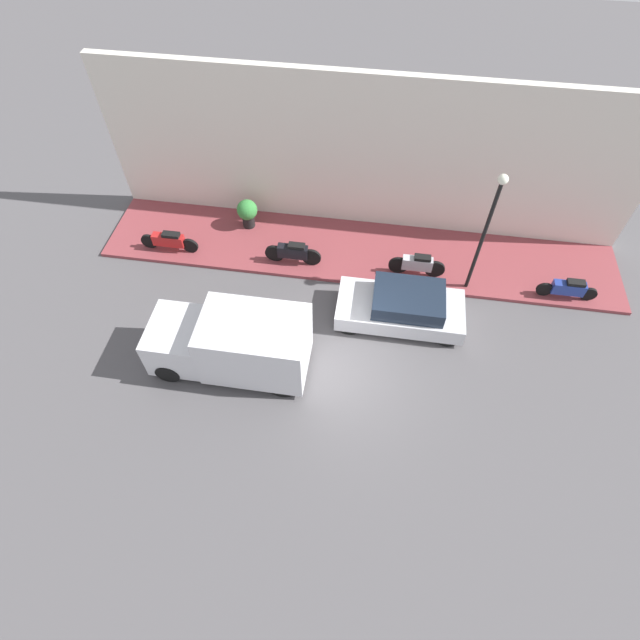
{
  "coord_description": "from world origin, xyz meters",
  "views": [
    {
      "loc": [
        -8.12,
        -0.57,
        12.76
      ],
      "look_at": [
        1.15,
        0.82,
        0.6
      ],
      "focal_mm": 28.0,
      "sensor_mm": 36.0,
      "label": 1
    }
  ],
  "objects_px": {
    "motorcycle_black": "(293,252)",
    "motorcycle_blue": "(569,289)",
    "delivery_van": "(232,343)",
    "motorcycle_red": "(169,241)",
    "scooter_silver": "(417,264)",
    "streetlamp": "(488,223)",
    "parked_car": "(402,307)",
    "potted_plant": "(247,212)"
  },
  "relations": [
    {
      "from": "motorcycle_black",
      "to": "motorcycle_blue",
      "type": "bearing_deg",
      "value": -91.54
    },
    {
      "from": "delivery_van",
      "to": "motorcycle_red",
      "type": "relative_size",
      "value": 2.2
    },
    {
      "from": "motorcycle_red",
      "to": "scooter_silver",
      "type": "relative_size",
      "value": 1.1
    },
    {
      "from": "motorcycle_blue",
      "to": "streetlamp",
      "type": "xyz_separation_m",
      "value": [
        0.01,
        3.2,
        2.37
      ]
    },
    {
      "from": "parked_car",
      "to": "scooter_silver",
      "type": "height_order",
      "value": "parked_car"
    },
    {
      "from": "motorcycle_black",
      "to": "potted_plant",
      "type": "bearing_deg",
      "value": 50.68
    },
    {
      "from": "motorcycle_red",
      "to": "delivery_van",
      "type": "bearing_deg",
      "value": -140.95
    },
    {
      "from": "parked_car",
      "to": "delivery_van",
      "type": "distance_m",
      "value": 5.41
    },
    {
      "from": "motorcycle_red",
      "to": "potted_plant",
      "type": "bearing_deg",
      "value": -56.05
    },
    {
      "from": "parked_car",
      "to": "potted_plant",
      "type": "relative_size",
      "value": 3.54
    },
    {
      "from": "motorcycle_red",
      "to": "streetlamp",
      "type": "distance_m",
      "value": 10.69
    },
    {
      "from": "delivery_van",
      "to": "motorcycle_black",
      "type": "distance_m",
      "value": 4.45
    },
    {
      "from": "motorcycle_blue",
      "to": "potted_plant",
      "type": "xyz_separation_m",
      "value": [
        1.88,
        11.16,
        0.24
      ]
    },
    {
      "from": "parked_car",
      "to": "streetlamp",
      "type": "xyz_separation_m",
      "value": [
        1.65,
        -2.13,
        2.3
      ]
    },
    {
      "from": "motorcycle_blue",
      "to": "scooter_silver",
      "type": "bearing_deg",
      "value": 86.28
    },
    {
      "from": "motorcycle_red",
      "to": "scooter_silver",
      "type": "distance_m",
      "value": 8.71
    },
    {
      "from": "delivery_van",
      "to": "potted_plant",
      "type": "bearing_deg",
      "value": 9.72
    },
    {
      "from": "motorcycle_blue",
      "to": "streetlamp",
      "type": "height_order",
      "value": "streetlamp"
    },
    {
      "from": "parked_car",
      "to": "motorcycle_blue",
      "type": "bearing_deg",
      "value": -72.88
    },
    {
      "from": "scooter_silver",
      "to": "potted_plant",
      "type": "bearing_deg",
      "value": 76.0
    },
    {
      "from": "scooter_silver",
      "to": "potted_plant",
      "type": "height_order",
      "value": "potted_plant"
    },
    {
      "from": "motorcycle_red",
      "to": "motorcycle_blue",
      "type": "relative_size",
      "value": 1.09
    },
    {
      "from": "scooter_silver",
      "to": "streetlamp",
      "type": "bearing_deg",
      "value": -100.17
    },
    {
      "from": "scooter_silver",
      "to": "motorcycle_black",
      "type": "distance_m",
      "value": 4.25
    },
    {
      "from": "motorcycle_red",
      "to": "potted_plant",
      "type": "relative_size",
      "value": 1.86
    },
    {
      "from": "scooter_silver",
      "to": "potted_plant",
      "type": "relative_size",
      "value": 1.7
    },
    {
      "from": "motorcycle_black",
      "to": "motorcycle_red",
      "type": "bearing_deg",
      "value": 90.36
    },
    {
      "from": "potted_plant",
      "to": "motorcycle_red",
      "type": "bearing_deg",
      "value": 123.95
    },
    {
      "from": "motorcycle_black",
      "to": "potted_plant",
      "type": "distance_m",
      "value": 2.58
    },
    {
      "from": "scooter_silver",
      "to": "motorcycle_black",
      "type": "xyz_separation_m",
      "value": [
        -0.07,
        4.25,
        0.0
      ]
    },
    {
      "from": "streetlamp",
      "to": "scooter_silver",
      "type": "bearing_deg",
      "value": 79.83
    },
    {
      "from": "motorcycle_blue",
      "to": "motorcycle_black",
      "type": "height_order",
      "value": "motorcycle_black"
    },
    {
      "from": "parked_car",
      "to": "streetlamp",
      "type": "distance_m",
      "value": 3.55
    },
    {
      "from": "parked_car",
      "to": "scooter_silver",
      "type": "xyz_separation_m",
      "value": [
        1.96,
        -0.41,
        -0.02
      ]
    },
    {
      "from": "delivery_van",
      "to": "motorcycle_blue",
      "type": "distance_m",
      "value": 10.94
    },
    {
      "from": "parked_car",
      "to": "motorcycle_black",
      "type": "relative_size",
      "value": 2.02
    },
    {
      "from": "parked_car",
      "to": "motorcycle_black",
      "type": "xyz_separation_m",
      "value": [
        1.89,
        3.84,
        -0.02
      ]
    },
    {
      "from": "scooter_silver",
      "to": "motorcycle_black",
      "type": "height_order",
      "value": "motorcycle_black"
    },
    {
      "from": "parked_car",
      "to": "motorcycle_blue",
      "type": "relative_size",
      "value": 2.07
    },
    {
      "from": "motorcycle_red",
      "to": "streetlamp",
      "type": "relative_size",
      "value": 0.47
    },
    {
      "from": "parked_car",
      "to": "motorcycle_red",
      "type": "xyz_separation_m",
      "value": [
        1.86,
        8.29,
        -0.06
      ]
    },
    {
      "from": "motorcycle_black",
      "to": "delivery_van",
      "type": "bearing_deg",
      "value": 167.33
    }
  ]
}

